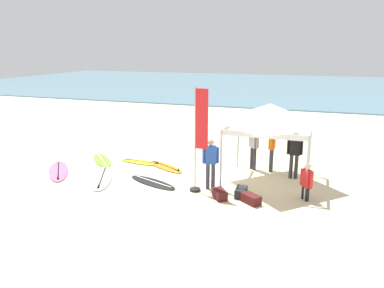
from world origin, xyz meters
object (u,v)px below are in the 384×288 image
surfboard_black (152,182)px  gear_bag_on_sand (251,199)px  canopy_tent (270,114)px  gear_bag_near_tent (220,194)px  person_grey (254,144)px  surfboard_pink (58,171)px  surfboard_yellow (141,162)px  surfboard_white (102,178)px  banner_flag (199,145)px  person_orange (272,146)px  gear_bag_by_pole (241,192)px  person_red (306,180)px  surfboard_lime (102,160)px  person_black (295,152)px  person_blue (211,160)px  surfboard_orange (165,167)px

surfboard_black → gear_bag_on_sand: size_ratio=3.58×
canopy_tent → gear_bag_near_tent: bearing=-120.6°
surfboard_black → person_grey: 4.13m
canopy_tent → surfboard_pink: 8.11m
canopy_tent → surfboard_yellow: size_ratio=1.47×
surfboard_pink → surfboard_white: bearing=-4.2°
banner_flag → person_orange: bearing=55.0°
surfboard_black → gear_bag_by_pole: (3.14, -0.17, 0.10)m
person_red → canopy_tent: bearing=136.9°
surfboard_yellow → surfboard_lime: (-1.66, -0.28, -0.00)m
surfboard_white → surfboard_yellow: size_ratio=1.38×
surfboard_yellow → gear_bag_near_tent: size_ratio=3.17×
person_red → person_black: bearing=104.8°
person_blue → person_orange: bearing=56.1°
canopy_tent → person_orange: size_ratio=1.63×
surfboard_lime → surfboard_yellow: bearing=9.6°
surfboard_orange → person_black: size_ratio=1.18×
person_blue → surfboard_white: bearing=-175.2°
person_blue → gear_bag_near_tent: bearing=-53.9°
person_black → surfboard_black: bearing=-155.4°
surfboard_pink → person_red: bearing=1.5°
person_orange → banner_flag: size_ratio=0.50×
person_blue → gear_bag_by_pole: 1.42m
banner_flag → person_grey: bearing=65.5°
surfboard_orange → gear_bag_by_pole: size_ratio=3.36×
surfboard_lime → gear_bag_on_sand: gear_bag_on_sand is taller
person_grey → person_red: bearing=-50.1°
banner_flag → gear_bag_near_tent: bearing=-23.5°
surfboard_pink → gear_bag_by_pole: 7.03m
person_grey → person_orange: size_ratio=1.00×
surfboard_lime → person_blue: size_ratio=1.14×
banner_flag → gear_bag_on_sand: (1.81, -0.42, -1.43)m
surfboard_black → banner_flag: bearing=-6.3°
person_black → gear_bag_near_tent: bearing=-127.5°
surfboard_lime → gear_bag_by_pole: bearing=-16.7°
surfboard_lime → gear_bag_on_sand: (6.62, -2.31, 0.10)m
surfboard_white → gear_bag_on_sand: (5.43, -0.42, 0.10)m
surfboard_lime → surfboard_black: size_ratio=0.91×
gear_bag_on_sand → surfboard_yellow: bearing=152.5°
person_black → person_red: person_black is taller
surfboard_white → surfboard_yellow: same height
person_red → gear_bag_on_sand: bearing=-152.2°
person_grey → banner_flag: size_ratio=0.50×
surfboard_pink → gear_bag_on_sand: 7.45m
canopy_tent → person_blue: (-1.68, -1.31, -1.40)m
person_black → gear_bag_on_sand: size_ratio=2.85×
surfboard_white → person_blue: 4.06m
surfboard_orange → gear_bag_on_sand: bearing=-31.8°
surfboard_orange → gear_bag_near_tent: (2.80, -2.29, 0.10)m
person_blue → canopy_tent: bearing=37.9°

